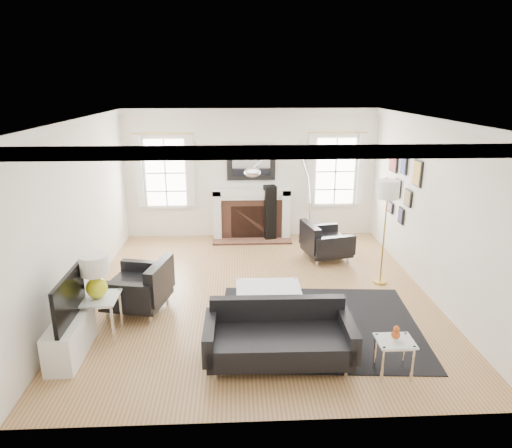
{
  "coord_description": "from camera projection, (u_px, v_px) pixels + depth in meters",
  "views": [
    {
      "loc": [
        -0.36,
        -6.84,
        3.31
      ],
      "look_at": [
        -0.02,
        0.3,
        1.09
      ],
      "focal_mm": 32.0,
      "sensor_mm": 36.0,
      "label": 1
    }
  ],
  "objects": [
    {
      "name": "window_left",
      "position": [
        165.0,
        173.0,
        9.82
      ],
      "size": [
        1.24,
        0.15,
        1.62
      ],
      "color": "white",
      "rests_on": "back_wall"
    },
    {
      "name": "gallery_wall",
      "position": [
        401.0,
        183.0,
        8.43
      ],
      "size": [
        0.04,
        1.73,
        1.29
      ],
      "color": "black",
      "rests_on": "right_wall"
    },
    {
      "name": "window_right",
      "position": [
        335.0,
        171.0,
        9.99
      ],
      "size": [
        1.24,
        0.15,
        1.62
      ],
      "color": "white",
      "rests_on": "back_wall"
    },
    {
      "name": "fireplace",
      "position": [
        252.0,
        214.0,
        10.02
      ],
      "size": [
        1.7,
        0.69,
        1.11
      ],
      "color": "white",
      "rests_on": "floor"
    },
    {
      "name": "orange_vase",
      "position": [
        396.0,
        333.0,
        5.22
      ],
      "size": [
        0.1,
        0.1,
        0.17
      ],
      "color": "#B94917",
      "rests_on": "nesting_table"
    },
    {
      "name": "gourd_lamp",
      "position": [
        95.0,
        273.0,
        5.96
      ],
      "size": [
        0.37,
        0.37,
        0.6
      ],
      "color": "yellow",
      "rests_on": "side_table_left"
    },
    {
      "name": "tv_unit",
      "position": [
        70.0,
        332.0,
        5.69
      ],
      "size": [
        0.35,
        1.0,
        1.09
      ],
      "color": "white",
      "rests_on": "floor"
    },
    {
      "name": "floor",
      "position": [
        258.0,
        292.0,
        7.52
      ],
      "size": [
        6.0,
        6.0,
        0.0
      ],
      "primitive_type": "plane",
      "color": "olive",
      "rests_on": "ground"
    },
    {
      "name": "coffee_table",
      "position": [
        269.0,
        293.0,
        6.61
      ],
      "size": [
        0.94,
        0.94,
        0.42
      ],
      "color": "silver",
      "rests_on": "floor"
    },
    {
      "name": "right_wall",
      "position": [
        431.0,
        208.0,
        7.23
      ],
      "size": [
        0.04,
        6.0,
        2.8
      ],
      "primitive_type": "cube",
      "color": "white",
      "rests_on": "floor"
    },
    {
      "name": "back_wall",
      "position": [
        251.0,
        174.0,
        9.97
      ],
      "size": [
        5.5,
        0.04,
        2.8
      ],
      "primitive_type": "cube",
      "color": "white",
      "rests_on": "floor"
    },
    {
      "name": "side_table_left",
      "position": [
        99.0,
        305.0,
        6.09
      ],
      "size": [
        0.53,
        0.53,
        0.58
      ],
      "color": "silver",
      "rests_on": "floor"
    },
    {
      "name": "armchair_right",
      "position": [
        324.0,
        243.0,
        8.85
      ],
      "size": [
        0.98,
        1.06,
        0.61
      ],
      "color": "black",
      "rests_on": "floor"
    },
    {
      "name": "nesting_table",
      "position": [
        394.0,
        349.0,
        5.28
      ],
      "size": [
        0.43,
        0.36,
        0.47
      ],
      "color": "silver",
      "rests_on": "floor"
    },
    {
      "name": "armchair_left",
      "position": [
        141.0,
        288.0,
        6.83
      ],
      "size": [
        1.05,
        1.13,
        0.65
      ],
      "color": "black",
      "rests_on": "floor"
    },
    {
      "name": "stick_floor_lamp",
      "position": [
        388.0,
        195.0,
        7.42
      ],
      "size": [
        0.36,
        0.36,
        1.8
      ],
      "color": "#B2963D",
      "rests_on": "floor"
    },
    {
      "name": "sofa",
      "position": [
        279.0,
        337.0,
        5.6
      ],
      "size": [
        1.82,
        0.86,
        0.59
      ],
      "color": "black",
      "rests_on": "floor"
    },
    {
      "name": "area_rug",
      "position": [
        318.0,
        324.0,
        6.51
      ],
      "size": [
        2.99,
        2.55,
        0.01
      ],
      "primitive_type": "cube",
      "rotation": [
        0.0,
        0.0,
        -0.07
      ],
      "color": "black",
      "rests_on": "floor"
    },
    {
      "name": "left_wall",
      "position": [
        79.0,
        213.0,
        6.98
      ],
      "size": [
        0.04,
        6.0,
        2.8
      ],
      "primitive_type": "cube",
      "color": "white",
      "rests_on": "floor"
    },
    {
      "name": "arc_floor_lamp",
      "position": [
        283.0,
        194.0,
        9.1
      ],
      "size": [
        1.55,
        1.43,
        2.19
      ],
      "color": "silver",
      "rests_on": "floor"
    },
    {
      "name": "ceiling",
      "position": [
        258.0,
        119.0,
        6.69
      ],
      "size": [
        5.5,
        6.0,
        0.02
      ],
      "primitive_type": "cube",
      "color": "white",
      "rests_on": "back_wall"
    },
    {
      "name": "crown_molding",
      "position": [
        258.0,
        123.0,
        6.71
      ],
      "size": [
        5.5,
        6.0,
        0.12
      ],
      "primitive_type": "cube",
      "color": "white",
      "rests_on": "back_wall"
    },
    {
      "name": "mantel_mirror",
      "position": [
        251.0,
        163.0,
        9.85
      ],
      "size": [
        1.05,
        0.07,
        0.75
      ],
      "color": "black",
      "rests_on": "back_wall"
    },
    {
      "name": "front_wall",
      "position": [
        275.0,
        297.0,
        4.25
      ],
      "size": [
        5.5,
        0.04,
        2.8
      ],
      "primitive_type": "cube",
      "color": "white",
      "rests_on": "floor"
    },
    {
      "name": "speaker_tower",
      "position": [
        270.0,
        213.0,
        9.89
      ],
      "size": [
        0.29,
        0.29,
        1.21
      ],
      "primitive_type": "cube",
      "rotation": [
        0.0,
        0.0,
        0.2
      ],
      "color": "black",
      "rests_on": "floor"
    }
  ]
}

